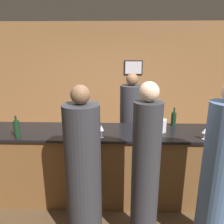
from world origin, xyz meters
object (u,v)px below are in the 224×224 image
Objects in this scene: guest_0 at (220,179)px; wine_bottle_1 at (17,129)px; wine_bottle_0 at (174,119)px; ice_bucket at (161,125)px; bartender at (131,129)px; guest_2 at (145,175)px; guest_1 at (84,175)px.

guest_0 is 2.45m from wine_bottle_1.
wine_bottle_0 reaches higher than ice_bucket.
wine_bottle_0 is at bearing 142.37° from bartender.
guest_2 reaches higher than wine_bottle_1.
ice_bucket is (-0.24, -0.26, -0.02)m from wine_bottle_0.
guest_1 is 6.63× the size of wine_bottle_0.
guest_0 reaches higher than guest_1.
bartender is at bearing 142.37° from wine_bottle_0.
bartender is 1.79m from guest_0.
ice_bucket is (0.30, 0.83, 0.27)m from guest_2.
bartender reaches higher than ice_bucket.
bartender reaches higher than wine_bottle_0.
bartender is at bearing 116.84° from ice_bucket.
wine_bottle_1 is (-1.60, 0.55, 0.30)m from guest_2.
guest_1 is at bearing -138.51° from wine_bottle_0.
guest_1 is (-0.60, -1.53, 0.02)m from bartender.
wine_bottle_0 is (0.60, -0.47, 0.34)m from bartender.
guest_2 is at bearing -109.83° from ice_bucket.
ice_bucket is (0.96, 0.80, 0.30)m from guest_1.
wine_bottle_0 is 0.35m from ice_bucket.
wine_bottle_1 is at bearing 160.87° from guest_2.
guest_0 is 1.03× the size of guest_1.
wine_bottle_1 is at bearing -171.81° from ice_bucket.
guest_0 is 0.76m from guest_2.
wine_bottle_1 reaches higher than ice_bucket.
wine_bottle_0 is at bearing 41.49° from guest_1.
guest_1 is at bearing 177.92° from guest_2.
guest_2 is at bearing 92.50° from bartender.
guest_1 is (-1.43, 0.06, -0.03)m from guest_0.
wine_bottle_1 is 1.91m from ice_bucket.
guest_1 is 0.98× the size of guest_2.
guest_2 is (0.07, -1.55, 0.06)m from bartender.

